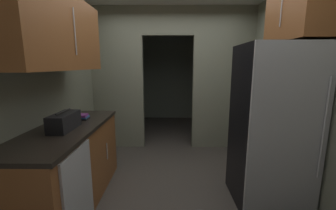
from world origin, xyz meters
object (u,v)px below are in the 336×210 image
(refrigerator, at_px, (271,127))
(book_stack, at_px, (83,117))
(dishwasher, at_px, (79,195))
(boombox, at_px, (64,121))

(refrigerator, height_order, book_stack, refrigerator)
(refrigerator, distance_m, dishwasher, 2.11)
(boombox, xyz_separation_m, book_stack, (0.03, 0.42, -0.05))
(boombox, distance_m, book_stack, 0.42)
(dishwasher, bearing_deg, boombox, 125.33)
(dishwasher, distance_m, book_stack, 1.01)
(refrigerator, bearing_deg, boombox, -175.75)
(refrigerator, height_order, dishwasher, refrigerator)
(boombox, bearing_deg, book_stack, 85.73)
(boombox, relative_size, book_stack, 2.84)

